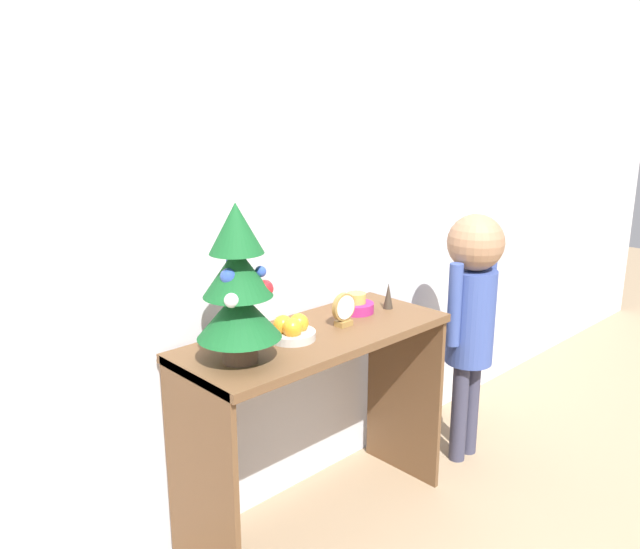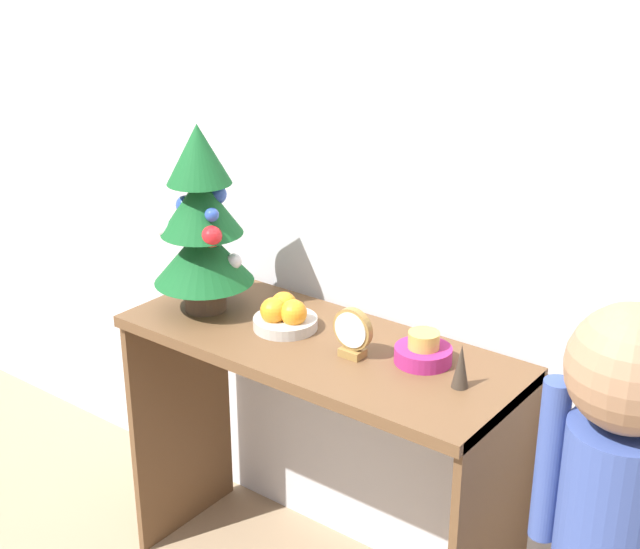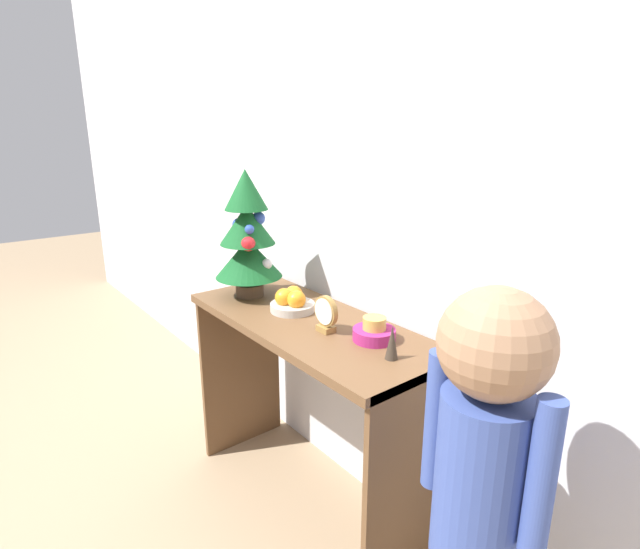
{
  "view_description": "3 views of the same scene",
  "coord_description": "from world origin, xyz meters",
  "px_view_note": "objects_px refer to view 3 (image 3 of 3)",
  "views": [
    {
      "loc": [
        -1.42,
        -1.3,
        1.51
      ],
      "look_at": [
        -0.01,
        0.18,
        0.98
      ],
      "focal_mm": 35.0,
      "sensor_mm": 36.0,
      "label": 1
    },
    {
      "loc": [
        1.2,
        -1.35,
        1.72
      ],
      "look_at": [
        -0.02,
        0.24,
        0.92
      ],
      "focal_mm": 50.0,
      "sensor_mm": 36.0,
      "label": 2
    },
    {
      "loc": [
        1.3,
        -0.76,
        1.4
      ],
      "look_at": [
        0.03,
        0.23,
        0.93
      ],
      "focal_mm": 28.0,
      "sensor_mm": 36.0,
      "label": 3
    }
  ],
  "objects_px": {
    "figurine": "(392,342)",
    "child_figure": "(484,452)",
    "mini_tree": "(248,236)",
    "desk_clock": "(326,314)",
    "singing_bowl": "(374,332)",
    "fruit_bowl": "(292,302)"
  },
  "relations": [
    {
      "from": "figurine",
      "to": "child_figure",
      "type": "distance_m",
      "value": 0.43
    },
    {
      "from": "figurine",
      "to": "child_figure",
      "type": "xyz_separation_m",
      "value": [
        0.4,
        -0.13,
        -0.08
      ]
    },
    {
      "from": "mini_tree",
      "to": "desk_clock",
      "type": "relative_size",
      "value": 4.05
    },
    {
      "from": "singing_bowl",
      "to": "desk_clock",
      "type": "xyz_separation_m",
      "value": [
        -0.15,
        -0.08,
        0.03
      ]
    },
    {
      "from": "child_figure",
      "to": "mini_tree",
      "type": "bearing_deg",
      "value": 175.29
    },
    {
      "from": "desk_clock",
      "to": "child_figure",
      "type": "relative_size",
      "value": 0.11
    },
    {
      "from": "mini_tree",
      "to": "singing_bowl",
      "type": "height_order",
      "value": "mini_tree"
    },
    {
      "from": "singing_bowl",
      "to": "figurine",
      "type": "bearing_deg",
      "value": -22.64
    },
    {
      "from": "fruit_bowl",
      "to": "child_figure",
      "type": "height_order",
      "value": "child_figure"
    },
    {
      "from": "desk_clock",
      "to": "figurine",
      "type": "height_order",
      "value": "desk_clock"
    },
    {
      "from": "desk_clock",
      "to": "figurine",
      "type": "distance_m",
      "value": 0.28
    },
    {
      "from": "figurine",
      "to": "singing_bowl",
      "type": "bearing_deg",
      "value": 157.36
    },
    {
      "from": "singing_bowl",
      "to": "child_figure",
      "type": "distance_m",
      "value": 0.56
    },
    {
      "from": "mini_tree",
      "to": "figurine",
      "type": "height_order",
      "value": "mini_tree"
    },
    {
      "from": "desk_clock",
      "to": "mini_tree",
      "type": "bearing_deg",
      "value": -178.85
    },
    {
      "from": "singing_bowl",
      "to": "desk_clock",
      "type": "relative_size",
      "value": 1.11
    },
    {
      "from": "child_figure",
      "to": "figurine",
      "type": "bearing_deg",
      "value": 162.34
    },
    {
      "from": "singing_bowl",
      "to": "figurine",
      "type": "distance_m",
      "value": 0.14
    },
    {
      "from": "mini_tree",
      "to": "child_figure",
      "type": "relative_size",
      "value": 0.45
    },
    {
      "from": "figurine",
      "to": "child_figure",
      "type": "bearing_deg",
      "value": -17.66
    },
    {
      "from": "fruit_bowl",
      "to": "figurine",
      "type": "relative_size",
      "value": 1.59
    },
    {
      "from": "mini_tree",
      "to": "singing_bowl",
      "type": "distance_m",
      "value": 0.66
    }
  ]
}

